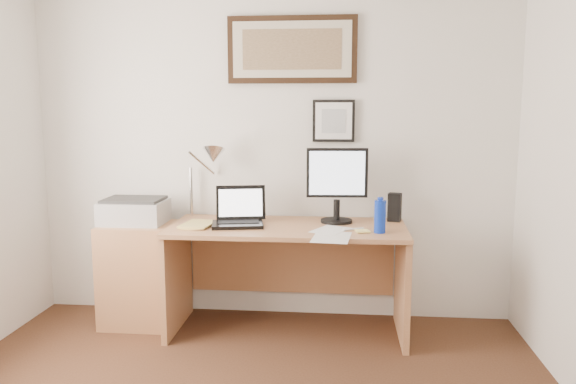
# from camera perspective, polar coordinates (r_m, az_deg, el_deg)

# --- Properties ---
(wall_back) EXTENTS (3.50, 0.02, 2.50)m
(wall_back) POSITION_cam_1_polar(r_m,az_deg,el_deg) (4.12, -1.66, 4.48)
(wall_back) COLOR white
(wall_back) RESTS_ON ground
(side_cabinet) EXTENTS (0.50, 0.40, 0.73)m
(side_cabinet) POSITION_cam_1_polar(r_m,az_deg,el_deg) (4.19, -14.87, -8.07)
(side_cabinet) COLOR #A36D44
(side_cabinet) RESTS_ON floor
(water_bottle) EXTENTS (0.07, 0.07, 0.21)m
(water_bottle) POSITION_cam_1_polar(r_m,az_deg,el_deg) (3.63, 9.33, -2.48)
(water_bottle) COLOR #0D2DB1
(water_bottle) RESTS_ON desk
(bottle_cap) EXTENTS (0.04, 0.04, 0.02)m
(bottle_cap) POSITION_cam_1_polar(r_m,az_deg,el_deg) (3.61, 9.37, -0.69)
(bottle_cap) COLOR #0D2DB1
(bottle_cap) RESTS_ON water_bottle
(speaker) EXTENTS (0.11, 0.10, 0.20)m
(speaker) POSITION_cam_1_polar(r_m,az_deg,el_deg) (4.02, 10.78, -1.53)
(speaker) COLOR black
(speaker) RESTS_ON desk
(paper_sheet_a) EXTENTS (0.26, 0.34, 0.00)m
(paper_sheet_a) POSITION_cam_1_polar(r_m,az_deg,el_deg) (3.48, 4.44, -4.61)
(paper_sheet_a) COLOR white
(paper_sheet_a) RESTS_ON desk
(paper_sheet_b) EXTENTS (0.29, 0.32, 0.00)m
(paper_sheet_b) POSITION_cam_1_polar(r_m,az_deg,el_deg) (3.68, 4.32, -3.87)
(paper_sheet_b) COLOR white
(paper_sheet_b) RESTS_ON desk
(sticky_pad) EXTENTS (0.10, 0.10, 0.01)m
(sticky_pad) POSITION_cam_1_polar(r_m,az_deg,el_deg) (3.65, 7.58, -3.95)
(sticky_pad) COLOR #FFEB78
(sticky_pad) RESTS_ON desk
(marker_pen) EXTENTS (0.14, 0.06, 0.02)m
(marker_pen) POSITION_cam_1_polar(r_m,az_deg,el_deg) (3.69, 6.64, -3.77)
(marker_pen) COLOR white
(marker_pen) RESTS_ON desk
(book) EXTENTS (0.23, 0.29, 0.02)m
(book) POSITION_cam_1_polar(r_m,az_deg,el_deg) (3.89, -10.46, -3.21)
(book) COLOR #D7C065
(book) RESTS_ON desk
(desk) EXTENTS (1.60, 0.70, 0.75)m
(desk) POSITION_cam_1_polar(r_m,az_deg,el_deg) (3.95, 0.06, -6.54)
(desk) COLOR #A36D44
(desk) RESTS_ON floor
(laptop) EXTENTS (0.38, 0.36, 0.26)m
(laptop) POSITION_cam_1_polar(r_m,az_deg,el_deg) (3.85, -5.02, -2.49)
(laptop) COLOR black
(laptop) RESTS_ON desk
(lcd_monitor) EXTENTS (0.42, 0.22, 0.52)m
(lcd_monitor) POSITION_cam_1_polar(r_m,az_deg,el_deg) (3.88, 5.00, 1.08)
(lcd_monitor) COLOR black
(lcd_monitor) RESTS_ON desk
(printer) EXTENTS (0.44, 0.34, 0.18)m
(printer) POSITION_cam_1_polar(r_m,az_deg,el_deg) (4.13, -15.34, -1.86)
(printer) COLOR #A5A5A8
(printer) RESTS_ON side_cabinet
(desk_lamp) EXTENTS (0.29, 0.27, 0.53)m
(desk_lamp) POSITION_cam_1_polar(r_m,az_deg,el_deg) (4.01, -7.79, 3.39)
(desk_lamp) COLOR silver
(desk_lamp) RESTS_ON desk
(picture_large) EXTENTS (0.92, 0.04, 0.47)m
(picture_large) POSITION_cam_1_polar(r_m,az_deg,el_deg) (4.09, 0.40, 14.27)
(picture_large) COLOR black
(picture_large) RESTS_ON wall_back
(picture_small) EXTENTS (0.30, 0.03, 0.30)m
(picture_small) POSITION_cam_1_polar(r_m,az_deg,el_deg) (4.05, 4.66, 7.21)
(picture_small) COLOR black
(picture_small) RESTS_ON wall_back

